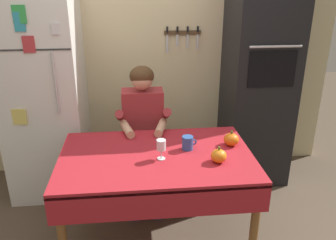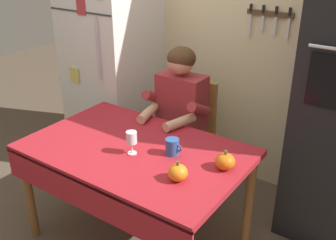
% 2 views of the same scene
% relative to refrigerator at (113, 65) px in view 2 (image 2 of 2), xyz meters
% --- Properties ---
extents(back_wall_assembly, '(3.70, 0.13, 2.60)m').
position_rel_refrigerator_xyz_m(back_wall_assembly, '(1.00, 0.39, 0.40)').
color(back_wall_assembly, beige).
rests_on(back_wall_assembly, ground).
extents(refrigerator, '(0.68, 0.71, 1.80)m').
position_rel_refrigerator_xyz_m(refrigerator, '(0.00, 0.00, 0.00)').
color(refrigerator, white).
rests_on(refrigerator, ground).
extents(dining_table, '(1.40, 0.90, 0.74)m').
position_rel_refrigerator_xyz_m(dining_table, '(0.95, -0.88, -0.24)').
color(dining_table, brown).
rests_on(dining_table, ground).
extents(chair_behind_person, '(0.40, 0.40, 0.93)m').
position_rel_refrigerator_xyz_m(chair_behind_person, '(0.88, -0.09, -0.39)').
color(chair_behind_person, '#9E6B33').
rests_on(chair_behind_person, ground).
extents(seated_person, '(0.47, 0.55, 1.25)m').
position_rel_refrigerator_xyz_m(seated_person, '(0.88, -0.28, -0.16)').
color(seated_person, '#38384C').
rests_on(seated_person, ground).
extents(coffee_mug, '(0.11, 0.08, 0.10)m').
position_rel_refrigerator_xyz_m(coffee_mug, '(1.19, -0.80, -0.11)').
color(coffee_mug, '#2D569E').
rests_on(coffee_mug, dining_table).
extents(wine_glass, '(0.07, 0.07, 0.15)m').
position_rel_refrigerator_xyz_m(wine_glass, '(0.98, -0.93, -0.06)').
color(wine_glass, white).
rests_on(wine_glass, dining_table).
extents(pumpkin_large, '(0.11, 0.11, 0.12)m').
position_rel_refrigerator_xyz_m(pumpkin_large, '(1.37, -1.01, -0.11)').
color(pumpkin_large, orange).
rests_on(pumpkin_large, dining_table).
extents(pumpkin_medium, '(0.12, 0.12, 0.12)m').
position_rel_refrigerator_xyz_m(pumpkin_medium, '(1.53, -0.76, -0.11)').
color(pumpkin_medium, orange).
rests_on(pumpkin_medium, dining_table).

